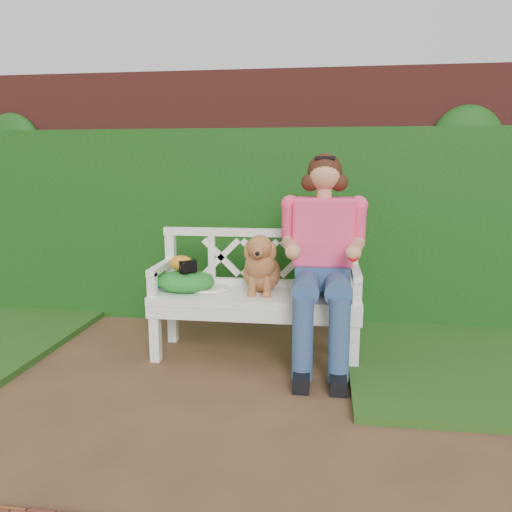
# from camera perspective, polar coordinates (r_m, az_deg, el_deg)

# --- Properties ---
(ground) EXTENTS (60.00, 60.00, 0.00)m
(ground) POSITION_cam_1_polar(r_m,az_deg,el_deg) (3.14, -10.37, -16.23)
(ground) COLOR #4D3222
(brick_wall) EXTENTS (10.00, 0.30, 2.20)m
(brick_wall) POSITION_cam_1_polar(r_m,az_deg,el_deg) (4.66, -3.55, 6.72)
(brick_wall) COLOR maroon
(brick_wall) RESTS_ON ground
(ivy_hedge) EXTENTS (10.00, 0.18, 1.70)m
(ivy_hedge) POSITION_cam_1_polar(r_m,az_deg,el_deg) (4.46, -4.06, 3.34)
(ivy_hedge) COLOR #185D13
(ivy_hedge) RESTS_ON ground
(garden_bench) EXTENTS (1.62, 0.71, 0.48)m
(garden_bench) POSITION_cam_1_polar(r_m,az_deg,el_deg) (3.71, 0.00, -7.77)
(garden_bench) COLOR white
(garden_bench) RESTS_ON ground
(seated_woman) EXTENTS (0.73, 0.91, 1.49)m
(seated_woman) POSITION_cam_1_polar(r_m,az_deg,el_deg) (3.53, 7.63, -0.35)
(seated_woman) COLOR #FD474C
(seated_woman) RESTS_ON ground
(dog) EXTENTS (0.36, 0.45, 0.44)m
(dog) POSITION_cam_1_polar(r_m,az_deg,el_deg) (3.61, 0.63, -0.74)
(dog) COLOR olive
(dog) RESTS_ON garden_bench
(tennis_racket) EXTENTS (0.62, 0.27, 0.03)m
(tennis_racket) POSITION_cam_1_polar(r_m,az_deg,el_deg) (3.73, -5.93, -3.66)
(tennis_racket) COLOR white
(tennis_racket) RESTS_ON garden_bench
(green_bag) EXTENTS (0.45, 0.35, 0.15)m
(green_bag) POSITION_cam_1_polar(r_m,az_deg,el_deg) (3.71, -8.12, -2.84)
(green_bag) COLOR green
(green_bag) RESTS_ON garden_bench
(camera_item) EXTENTS (0.16, 0.14, 0.08)m
(camera_item) POSITION_cam_1_polar(r_m,az_deg,el_deg) (3.66, -7.85, -1.11)
(camera_item) COLOR black
(camera_item) RESTS_ON green_bag
(baseball_glove) EXTENTS (0.19, 0.15, 0.11)m
(baseball_glove) POSITION_cam_1_polar(r_m,az_deg,el_deg) (3.70, -8.55, -0.80)
(baseball_glove) COLOR orange
(baseball_glove) RESTS_ON green_bag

